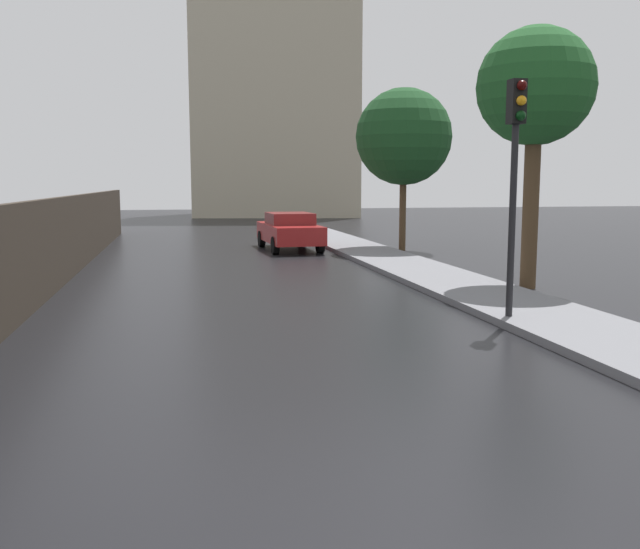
{
  "coord_description": "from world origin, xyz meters",
  "views": [
    {
      "loc": [
        -1.42,
        -5.12,
        2.5
      ],
      "look_at": [
        0.59,
        4.71,
        1.16
      ],
      "focal_mm": 38.76,
      "sensor_mm": 36.0,
      "label": 1
    }
  ],
  "objects_px": {
    "traffic_light": "(515,153)",
    "street_tree_mid": "(404,137)",
    "street_tree_far": "(535,89)",
    "car_red_near_kerb": "(290,231)"
  },
  "relations": [
    {
      "from": "street_tree_mid",
      "to": "street_tree_far",
      "type": "bearing_deg",
      "value": -89.87
    },
    {
      "from": "traffic_light",
      "to": "street_tree_mid",
      "type": "xyz_separation_m",
      "value": [
        2.36,
        13.17,
        1.13
      ]
    },
    {
      "from": "street_tree_mid",
      "to": "car_red_near_kerb",
      "type": "bearing_deg",
      "value": 165.87
    },
    {
      "from": "car_red_near_kerb",
      "to": "street_tree_mid",
      "type": "relative_size",
      "value": 0.76
    },
    {
      "from": "traffic_light",
      "to": "street_tree_far",
      "type": "bearing_deg",
      "value": 57.8
    },
    {
      "from": "car_red_near_kerb",
      "to": "traffic_light",
      "type": "xyz_separation_m",
      "value": [
        1.69,
        -14.19,
        2.27
      ]
    },
    {
      "from": "street_tree_far",
      "to": "car_red_near_kerb",
      "type": "bearing_deg",
      "value": 111.38
    },
    {
      "from": "car_red_near_kerb",
      "to": "street_tree_far",
      "type": "xyz_separation_m",
      "value": [
        4.07,
        -10.4,
        3.89
      ]
    },
    {
      "from": "traffic_light",
      "to": "street_tree_mid",
      "type": "distance_m",
      "value": 13.43
    },
    {
      "from": "car_red_near_kerb",
      "to": "traffic_light",
      "type": "height_order",
      "value": "traffic_light"
    }
  ]
}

